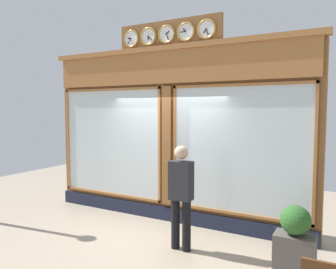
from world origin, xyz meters
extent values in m
cube|color=brown|center=(0.00, -0.15, 1.71)|extent=(5.68, 0.30, 3.41)
cube|color=#191E33|center=(0.00, 0.02, 0.14)|extent=(5.68, 0.08, 0.28)
cube|color=#A56936|center=(0.00, 0.04, 3.09)|extent=(5.56, 0.08, 0.64)
cube|color=#A56936|center=(0.00, 0.02, 3.46)|extent=(5.79, 0.20, 0.10)
cube|color=silver|center=(-1.44, 0.01, 1.53)|extent=(2.49, 0.02, 2.27)
cube|color=#A56936|center=(-1.44, 0.04, 2.69)|extent=(2.59, 0.04, 0.05)
cube|color=#A56936|center=(-1.44, 0.04, 0.37)|extent=(2.59, 0.04, 0.05)
cube|color=#A56936|center=(-2.71, 0.04, 1.53)|extent=(0.05, 0.04, 2.37)
cube|color=#A56936|center=(-0.18, 0.04, 1.53)|extent=(0.05, 0.04, 2.37)
cube|color=silver|center=(1.44, 0.01, 1.53)|extent=(2.49, 0.02, 2.27)
cube|color=#A56936|center=(1.44, 0.04, 2.69)|extent=(2.59, 0.04, 0.05)
cube|color=#A56936|center=(1.44, 0.04, 0.37)|extent=(2.59, 0.04, 0.05)
cube|color=#A56936|center=(2.71, 0.04, 1.53)|extent=(0.05, 0.04, 2.37)
cube|color=#A56936|center=(0.18, 0.04, 1.53)|extent=(0.05, 0.04, 2.37)
cube|color=brown|center=(0.00, 0.03, 1.53)|extent=(0.20, 0.10, 2.37)
cube|color=brown|center=(0.00, -0.02, 3.72)|extent=(2.23, 0.06, 0.56)
cylinder|color=white|center=(-0.83, 0.06, 3.72)|extent=(0.30, 0.02, 0.30)
torus|color=#B79347|center=(-0.83, 0.06, 3.72)|extent=(0.36, 0.04, 0.36)
cube|color=black|center=(-0.81, 0.07, 3.69)|extent=(0.06, 0.01, 0.08)
cube|color=black|center=(-0.85, 0.07, 3.66)|extent=(0.05, 0.01, 0.12)
sphere|color=black|center=(-0.83, 0.08, 3.72)|extent=(0.02, 0.02, 0.02)
cylinder|color=white|center=(-0.42, 0.06, 3.72)|extent=(0.30, 0.02, 0.30)
torus|color=#B79347|center=(-0.42, 0.06, 3.72)|extent=(0.36, 0.04, 0.36)
cube|color=black|center=(-0.39, 0.07, 3.75)|extent=(0.06, 0.01, 0.07)
cube|color=black|center=(-0.35, 0.07, 3.72)|extent=(0.13, 0.01, 0.01)
sphere|color=black|center=(-0.42, 0.08, 3.72)|extent=(0.02, 0.02, 0.02)
cylinder|color=white|center=(0.00, 0.06, 3.72)|extent=(0.30, 0.02, 0.30)
torus|color=#B79347|center=(0.00, 0.06, 3.72)|extent=(0.36, 0.04, 0.36)
cube|color=black|center=(-0.03, 0.07, 3.74)|extent=(0.08, 0.01, 0.06)
cube|color=black|center=(-0.02, 0.07, 3.66)|extent=(0.06, 0.01, 0.12)
sphere|color=black|center=(0.00, 0.08, 3.72)|extent=(0.02, 0.02, 0.02)
cylinder|color=white|center=(0.42, 0.06, 3.72)|extent=(0.30, 0.02, 0.30)
torus|color=#B79347|center=(0.42, 0.06, 3.72)|extent=(0.37, 0.05, 0.37)
cube|color=black|center=(0.41, 0.07, 3.68)|extent=(0.03, 0.01, 0.08)
cube|color=black|center=(0.37, 0.07, 3.68)|extent=(0.10, 0.01, 0.09)
sphere|color=black|center=(0.42, 0.08, 3.72)|extent=(0.02, 0.02, 0.02)
cylinder|color=white|center=(0.83, 0.06, 3.72)|extent=(0.30, 0.02, 0.30)
torus|color=#B79347|center=(0.83, 0.06, 3.72)|extent=(0.35, 0.03, 0.35)
cube|color=black|center=(0.87, 0.07, 3.73)|extent=(0.08, 0.01, 0.03)
cube|color=black|center=(0.87, 0.07, 3.67)|extent=(0.08, 0.01, 0.11)
sphere|color=black|center=(0.83, 0.08, 3.72)|extent=(0.02, 0.02, 0.02)
cylinder|color=black|center=(-0.75, 1.11, 0.41)|extent=(0.14, 0.14, 0.82)
cylinder|color=black|center=(-0.95, 1.12, 0.41)|extent=(0.14, 0.14, 0.82)
cube|color=#232328|center=(-0.85, 1.11, 1.13)|extent=(0.36, 0.23, 0.62)
sphere|color=tan|center=(-0.85, 1.11, 1.58)|extent=(0.22, 0.22, 0.22)
cube|color=#4C4742|center=(-2.55, 0.88, 0.24)|extent=(0.56, 0.36, 0.48)
sphere|color=#285623|center=(-2.55, 0.88, 0.70)|extent=(0.43, 0.43, 0.43)
camera|label=1|loc=(-3.14, 5.70, 2.26)|focal=34.86mm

